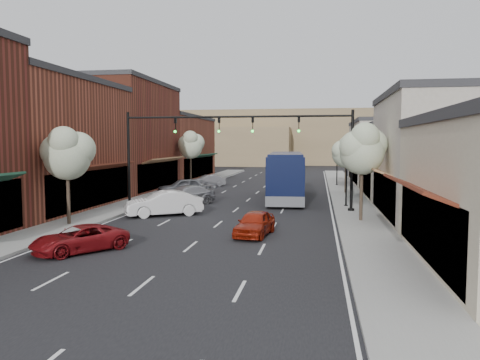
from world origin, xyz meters
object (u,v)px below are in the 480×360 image
at_px(parked_car_b, 164,203).
at_px(parked_car_c, 185,196).
at_px(red_hatchback, 255,223).
at_px(parked_car_e, 207,181).
at_px(tree_right_near, 363,148).
at_px(parked_car_a, 80,239).
at_px(lamp_post_near, 347,167).
at_px(lamp_post_far, 337,159).
at_px(tree_left_near, 67,153).
at_px(tree_left_far, 191,144).
at_px(parked_car_d, 183,187).
at_px(signal_mast_left, 160,145).
at_px(coach_bus, 286,175).
at_px(tree_right_far, 347,151).
at_px(signal_mast_right, 317,145).

relative_size(parked_car_b, parked_car_c, 0.99).
xyz_separation_m(red_hatchback, parked_car_e, (-8.77, 26.17, -0.00)).
xyz_separation_m(tree_right_near, parked_car_a, (-12.85, -9.74, -3.87)).
height_order(lamp_post_near, red_hatchback, lamp_post_near).
distance_m(red_hatchback, parked_car_b, 8.76).
bearing_deg(lamp_post_near, parked_car_c, -177.74).
bearing_deg(parked_car_a, lamp_post_far, 107.12).
bearing_deg(tree_left_near, lamp_post_near, 33.33).
xyz_separation_m(tree_left_far, parked_car_d, (2.05, -9.98, -3.80)).
bearing_deg(parked_car_c, parked_car_a, -50.54).
height_order(signal_mast_left, parked_car_c, signal_mast_left).
bearing_deg(parked_car_c, lamp_post_far, 95.84).
bearing_deg(tree_left_far, parked_car_b, -79.25).
distance_m(coach_bus, parked_car_a, 22.12).
xyz_separation_m(tree_right_far, parked_car_c, (-12.72, -9.92, -3.26)).
height_order(tree_left_near, coach_bus, tree_left_near).
bearing_deg(signal_mast_right, tree_left_far, 127.71).
xyz_separation_m(tree_right_far, red_hatchback, (-5.78, -20.91, -3.35)).
distance_m(coach_bus, parked_car_d, 9.41).
xyz_separation_m(tree_right_far, parked_car_e, (-14.55, 5.26, -3.35)).
height_order(tree_left_far, parked_car_a, tree_left_far).
xyz_separation_m(tree_right_near, tree_left_far, (-16.60, 22.00, 0.15)).
bearing_deg(coach_bus, tree_left_far, 132.42).
xyz_separation_m(red_hatchback, parked_car_d, (-8.77, 16.93, 0.16)).
bearing_deg(parked_car_c, tree_left_near, -71.13).
bearing_deg(tree_left_far, signal_mast_right, -52.29).
relative_size(tree_left_near, parked_car_d, 1.20).
height_order(tree_left_far, parked_car_b, tree_left_far).
bearing_deg(parked_car_e, parked_car_a, -29.49).
bearing_deg(tree_left_far, lamp_post_far, 7.30).
bearing_deg(lamp_post_far, parked_car_a, -110.00).
distance_m(lamp_post_near, parked_car_c, 12.39).
height_order(parked_car_a, parked_car_e, parked_car_e).
relative_size(lamp_post_near, parked_car_e, 1.14).
bearing_deg(parked_car_e, red_hatchback, -14.11).
xyz_separation_m(signal_mast_left, tree_left_near, (-2.63, -8.05, -0.40)).
relative_size(lamp_post_far, parked_car_e, 1.14).
relative_size(red_hatchback, parked_car_b, 0.76).
xyz_separation_m(signal_mast_left, tree_right_near, (13.97, -4.05, -0.17)).
bearing_deg(tree_left_far, parked_car_c, -76.30).
xyz_separation_m(tree_right_far, parked_car_b, (-12.55, -15.35, -3.17)).
xyz_separation_m(tree_right_far, lamp_post_near, (-0.55, -9.44, -0.99)).
xyz_separation_m(tree_right_near, parked_car_b, (-12.55, 0.65, -3.63)).
xyz_separation_m(tree_right_near, parked_car_c, (-12.72, 6.08, -3.72)).
xyz_separation_m(tree_left_far, parked_car_b, (4.05, -21.35, -3.78)).
bearing_deg(tree_right_far, signal_mast_right, -102.85).
distance_m(tree_left_far, parked_car_c, 16.84).
height_order(coach_bus, parked_car_a, coach_bus).
height_order(tree_right_near, coach_bus, tree_right_near).
relative_size(lamp_post_near, lamp_post_far, 1.00).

